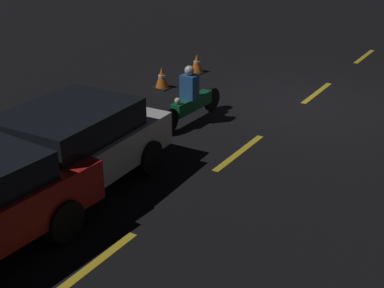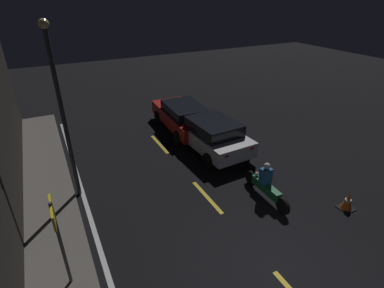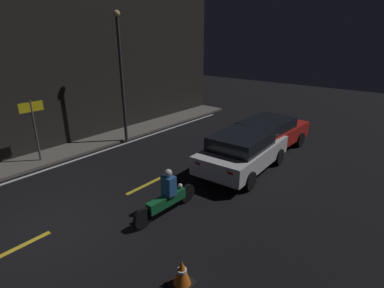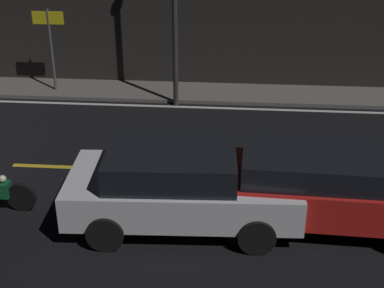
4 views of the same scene
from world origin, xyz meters
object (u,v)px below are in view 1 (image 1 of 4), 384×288
at_px(traffic_cone_near, 197,64).
at_px(traffic_cone_mid, 162,78).
at_px(sedan_white, 65,148).
at_px(motorcycle, 192,99).

height_order(traffic_cone_near, traffic_cone_mid, traffic_cone_mid).
height_order(sedan_white, traffic_cone_near, sedan_white).
height_order(sedan_white, traffic_cone_mid, sedan_white).
bearing_deg(motorcycle, traffic_cone_mid, -127.82).
distance_m(sedan_white, traffic_cone_near, 7.62).
height_order(sedan_white, motorcycle, sedan_white).
bearing_deg(sedan_white, traffic_cone_mid, -164.03).
relative_size(sedan_white, traffic_cone_near, 7.45).
bearing_deg(motorcycle, traffic_cone_near, -148.21).
relative_size(sedan_white, traffic_cone_mid, 7.02).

